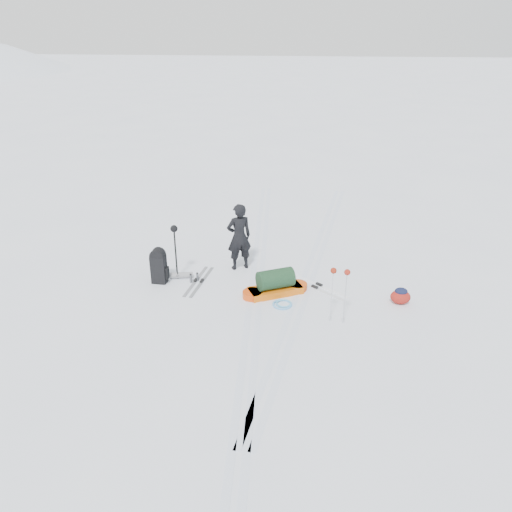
{
  "coord_description": "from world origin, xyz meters",
  "views": [
    {
      "loc": [
        1.31,
        -10.7,
        6.17
      ],
      "look_at": [
        -0.02,
        0.37,
        0.95
      ],
      "focal_mm": 35.0,
      "sensor_mm": 36.0,
      "label": 1
    }
  ],
  "objects_px": {
    "skier": "(239,237)",
    "pulk_sled": "(275,285)",
    "expedition_rucksack": "(162,267)",
    "ski_poles_black": "(174,235)"
  },
  "relations": [
    {
      "from": "skier",
      "to": "pulk_sled",
      "type": "relative_size",
      "value": 1.07
    },
    {
      "from": "expedition_rucksack",
      "to": "ski_poles_black",
      "type": "bearing_deg",
      "value": 38.26
    },
    {
      "from": "skier",
      "to": "ski_poles_black",
      "type": "bearing_deg",
      "value": 0.58
    },
    {
      "from": "skier",
      "to": "expedition_rucksack",
      "type": "height_order",
      "value": "skier"
    },
    {
      "from": "skier",
      "to": "pulk_sled",
      "type": "xyz_separation_m",
      "value": [
        1.11,
        -1.31,
        -0.69
      ]
    },
    {
      "from": "pulk_sled",
      "to": "expedition_rucksack",
      "type": "xyz_separation_m",
      "value": [
        -2.99,
        0.27,
        0.19
      ]
    },
    {
      "from": "ski_poles_black",
      "to": "skier",
      "type": "bearing_deg",
      "value": 35.23
    },
    {
      "from": "expedition_rucksack",
      "to": "skier",
      "type": "bearing_deg",
      "value": 31.49
    },
    {
      "from": "skier",
      "to": "ski_poles_black",
      "type": "distance_m",
      "value": 1.77
    },
    {
      "from": "expedition_rucksack",
      "to": "ski_poles_black",
      "type": "distance_m",
      "value": 0.9
    }
  ]
}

